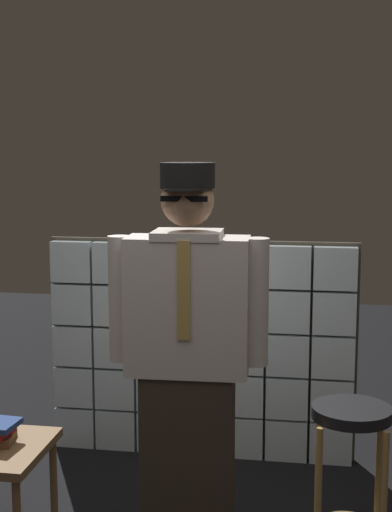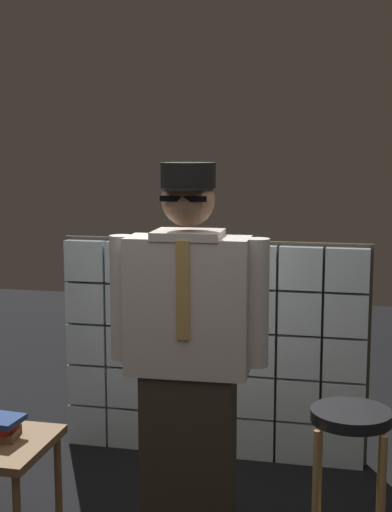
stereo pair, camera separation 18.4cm
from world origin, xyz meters
name	(u,v)px [view 2 (the right image)]	position (x,y,z in m)	size (l,w,h in m)	color
glass_block_wall	(211,351)	(0.00, 1.42, 0.65)	(1.87, 0.10, 1.34)	silver
standing_person	(188,357)	(0.12, 0.31, 0.94)	(0.72, 0.31, 1.80)	#382D23
bar_stool	(350,455)	(0.84, 0.22, 0.58)	(0.34, 0.34, 0.78)	black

